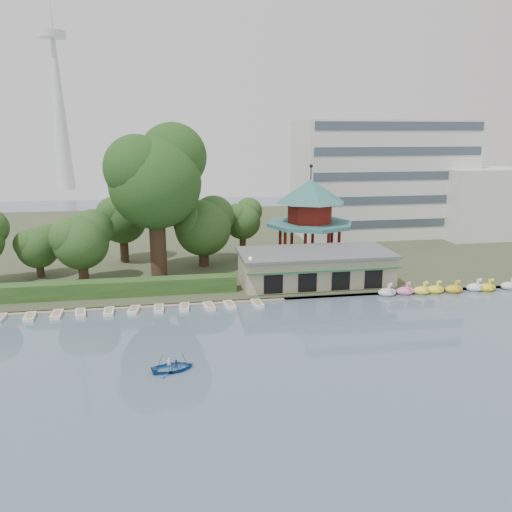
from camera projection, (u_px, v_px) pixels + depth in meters
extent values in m
plane|color=slate|center=(268.00, 373.00, 39.15)|extent=(220.00, 220.00, 0.00)
cube|color=#424930|center=(214.00, 237.00, 88.89)|extent=(220.00, 70.00, 0.40)
cube|color=gray|center=(239.00, 300.00, 55.68)|extent=(220.00, 0.60, 0.30)
cube|color=gray|center=(129.00, 307.00, 53.68)|extent=(34.00, 1.60, 0.24)
cube|color=tan|center=(315.00, 268.00, 61.28)|extent=(18.00, 8.00, 3.60)
cube|color=#595B5E|center=(315.00, 252.00, 60.81)|extent=(18.60, 8.60, 0.30)
cube|color=#194C2D|center=(325.00, 271.00, 56.97)|extent=(18.00, 1.59, 0.45)
cylinder|color=tan|center=(309.00, 257.00, 71.46)|extent=(10.40, 10.40, 1.20)
cylinder|color=#316B69|center=(310.00, 224.00, 70.29)|extent=(12.40, 12.40, 0.50)
cylinder|color=maroon|center=(310.00, 212.00, 69.90)|extent=(6.40, 6.40, 2.80)
cone|color=#316B69|center=(310.00, 191.00, 69.17)|extent=(10.00, 10.00, 3.20)
cylinder|color=black|center=(311.00, 173.00, 68.57)|extent=(0.16, 0.16, 1.80)
cube|color=silver|center=(381.00, 178.00, 89.29)|extent=(30.00, 14.00, 20.00)
cube|color=silver|center=(480.00, 203.00, 87.06)|extent=(14.00, 10.00, 12.00)
cone|color=silver|center=(58.00, 95.00, 159.30)|extent=(6.00, 6.00, 60.00)
cylinder|color=silver|center=(52.00, 34.00, 154.97)|extent=(8.00, 8.00, 2.00)
cube|color=#2F5321|center=(104.00, 289.00, 56.08)|extent=(30.00, 2.00, 1.80)
cylinder|color=black|center=(250.00, 276.00, 57.01)|extent=(0.12, 0.12, 4.00)
sphere|color=beige|center=(250.00, 258.00, 56.50)|extent=(0.36, 0.36, 0.36)
cylinder|color=#3A281C|center=(158.00, 239.00, 63.28)|extent=(2.06, 2.06, 9.60)
sphere|color=#254C1A|center=(155.00, 183.00, 61.57)|extent=(11.46, 11.46, 11.46)
sphere|color=#254C1A|center=(173.00, 157.00, 62.84)|extent=(8.59, 8.59, 8.59)
sphere|color=#254C1A|center=(137.00, 168.00, 59.69)|extent=(8.02, 8.02, 8.02)
cylinder|color=#3A281C|center=(83.00, 267.00, 60.59)|extent=(1.19, 1.19, 4.17)
sphere|color=#2F5321|center=(81.00, 242.00, 59.85)|extent=(6.60, 6.60, 6.60)
sphere|color=#2F5321|center=(93.00, 229.00, 60.68)|extent=(4.95, 4.95, 4.95)
sphere|color=#2F5321|center=(69.00, 237.00, 58.83)|extent=(4.62, 4.62, 4.62)
cylinder|color=#3A281C|center=(40.00, 265.00, 63.60)|extent=(0.94, 0.94, 3.07)
sphere|color=#2F5321|center=(38.00, 248.00, 63.05)|extent=(5.23, 5.23, 5.23)
sphere|color=#2F5321|center=(47.00, 239.00, 63.73)|extent=(3.92, 3.92, 3.92)
sphere|color=#2F5321|center=(29.00, 244.00, 62.25)|extent=(3.66, 3.66, 3.66)
cylinder|color=#3A281C|center=(204.00, 251.00, 68.70)|extent=(1.38, 1.38, 4.30)
sphere|color=#2F5321|center=(203.00, 228.00, 67.93)|extent=(7.67, 7.67, 7.67)
sphere|color=#2F5321|center=(213.00, 216.00, 68.95)|extent=(5.76, 5.76, 5.76)
sphere|color=#2F5321|center=(193.00, 223.00, 66.78)|extent=(5.37, 5.37, 5.37)
cylinder|color=#3A281C|center=(243.00, 243.00, 73.48)|extent=(0.95, 0.95, 4.33)
sphere|color=#2F5321|center=(243.00, 221.00, 72.71)|extent=(5.29, 5.29, 5.29)
sphere|color=#2F5321|center=(249.00, 211.00, 73.30)|extent=(3.96, 3.96, 3.96)
sphere|color=#2F5321|center=(237.00, 216.00, 71.85)|extent=(3.70, 3.70, 3.70)
cylinder|color=#3A281C|center=(124.00, 245.00, 70.71)|extent=(1.19, 1.19, 4.91)
sphere|color=#2F5321|center=(122.00, 220.00, 69.83)|extent=(6.63, 6.63, 6.63)
sphere|color=#2F5321|center=(132.00, 207.00, 70.62)|extent=(4.97, 4.97, 4.97)
sphere|color=#2F5321|center=(113.00, 214.00, 68.78)|extent=(4.64, 4.64, 4.64)
ellipsoid|color=silver|center=(387.00, 292.00, 57.79)|extent=(2.16, 1.44, 0.99)
cylinder|color=silver|center=(389.00, 289.00, 57.13)|extent=(0.26, 0.79, 1.29)
sphere|color=silver|center=(391.00, 285.00, 56.69)|extent=(0.44, 0.44, 0.44)
ellipsoid|color=pink|center=(405.00, 291.00, 58.24)|extent=(2.16, 1.44, 0.99)
cylinder|color=pink|center=(408.00, 288.00, 57.58)|extent=(0.26, 0.79, 1.29)
sphere|color=pink|center=(409.00, 283.00, 57.13)|extent=(0.44, 0.44, 0.44)
ellipsoid|color=#FFED3B|center=(422.00, 291.00, 58.43)|extent=(2.16, 1.44, 0.99)
cylinder|color=#FFED3B|center=(425.00, 288.00, 57.77)|extent=(0.26, 0.79, 1.29)
sphere|color=#FFED3B|center=(426.00, 283.00, 57.33)|extent=(0.44, 0.44, 0.44)
ellipsoid|color=yellow|center=(435.00, 290.00, 58.75)|extent=(2.16, 1.44, 0.99)
cylinder|color=yellow|center=(438.00, 287.00, 58.09)|extent=(0.26, 0.79, 1.29)
sphere|color=yellow|center=(440.00, 282.00, 57.65)|extent=(0.44, 0.44, 0.44)
ellipsoid|color=gold|center=(454.00, 289.00, 58.94)|extent=(2.16, 1.44, 0.99)
cylinder|color=gold|center=(457.00, 286.00, 58.28)|extent=(0.26, 0.79, 1.29)
sphere|color=gold|center=(459.00, 282.00, 57.84)|extent=(0.44, 0.44, 0.44)
ellipsoid|color=white|center=(475.00, 288.00, 59.60)|extent=(2.16, 1.44, 0.99)
cylinder|color=white|center=(478.00, 284.00, 58.94)|extent=(0.26, 0.79, 1.29)
sphere|color=white|center=(480.00, 280.00, 58.49)|extent=(0.44, 0.44, 0.44)
ellipsoid|color=yellow|center=(487.00, 288.00, 59.52)|extent=(2.16, 1.44, 0.99)
cylinder|color=yellow|center=(490.00, 285.00, 58.86)|extent=(0.26, 0.79, 1.29)
sphere|color=yellow|center=(492.00, 280.00, 58.42)|extent=(0.44, 0.44, 0.44)
ellipsoid|color=silver|center=(509.00, 286.00, 60.22)|extent=(2.16, 1.44, 0.99)
cube|color=white|center=(30.00, 317.00, 50.60)|extent=(1.19, 2.38, 0.36)
cube|color=white|center=(57.00, 314.00, 51.25)|extent=(1.04, 2.32, 0.36)
cube|color=white|center=(81.00, 313.00, 51.66)|extent=(1.36, 2.43, 0.36)
cube|color=white|center=(109.00, 312.00, 52.01)|extent=(1.10, 2.34, 0.36)
cube|color=white|center=(134.00, 310.00, 52.58)|extent=(1.32, 2.42, 0.36)
cube|color=white|center=(159.00, 309.00, 52.93)|extent=(1.02, 2.31, 0.36)
cube|color=white|center=(184.00, 307.00, 53.40)|extent=(1.15, 2.36, 0.36)
cube|color=white|center=(209.00, 306.00, 53.67)|extent=(1.32, 2.42, 0.36)
cube|color=white|center=(230.00, 305.00, 54.08)|extent=(1.27, 2.40, 0.36)
cube|color=white|center=(257.00, 304.00, 54.52)|extent=(1.24, 2.39, 0.36)
imported|color=#1C5BA5|center=(173.00, 365.00, 39.48)|extent=(5.20, 4.13, 0.97)
imported|color=white|center=(169.00, 363.00, 39.60)|extent=(0.37, 0.28, 0.92)
imported|color=#35384C|center=(177.00, 365.00, 39.32)|extent=(0.49, 0.41, 0.89)
cylinder|color=#3A281C|center=(157.00, 367.00, 39.32)|extent=(0.94, 0.29, 2.01)
cylinder|color=#3A281C|center=(188.00, 365.00, 39.70)|extent=(0.94, 0.29, 2.01)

